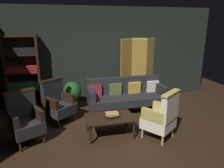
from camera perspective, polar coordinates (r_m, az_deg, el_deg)
The scene contains 13 objects.
ground_plane at distance 4.51m, azimuth 2.47°, elevation -14.45°, with size 10.00×10.00×0.00m, color black.
back_wall at distance 6.35m, azimuth -3.55°, elevation 7.90°, with size 7.20×0.10×2.80m, color black.
folding_screen at distance 6.61m, azimuth 7.32°, elevation 4.47°, with size 1.28×0.35×1.90m.
bookshelf at distance 6.15m, azimuth -23.20°, elevation 3.12°, with size 0.90×0.32×2.05m.
velvet_couch at distance 5.75m, azimuth 3.79°, elevation -2.64°, with size 2.12×0.78×0.88m.
coffee_table at distance 4.44m, azimuth -0.64°, elevation -9.51°, with size 1.00×0.64×0.42m.
armchair_gilt_accent at distance 4.39m, azimuth 13.42°, elevation -8.61°, with size 0.81×0.81×1.04m.
armchair_wing_left at distance 5.16m, azimuth -14.71°, elevation -4.93°, with size 0.81×0.81×1.04m.
armchair_wing_right at distance 4.51m, azimuth -22.69°, elevation -8.82°, with size 0.78×0.78×1.04m.
potted_plant at distance 5.86m, azimuth -10.79°, elevation -2.56°, with size 0.49×0.49×0.79m.
book_black_cloth at distance 4.39m, azimuth -0.02°, elevation -8.91°, with size 0.20×0.16×0.04m, color black.
book_green_cloth at distance 4.38m, azimuth -0.02°, elevation -8.54°, with size 0.19×0.19×0.03m, color #1E4C28.
book_tan_leather at distance 4.36m, azimuth -0.02°, elevation -8.15°, with size 0.26×0.19×0.04m, color #9E7A47.
Camera 1 is at (-1.10, -3.74, 2.28)m, focal length 33.40 mm.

